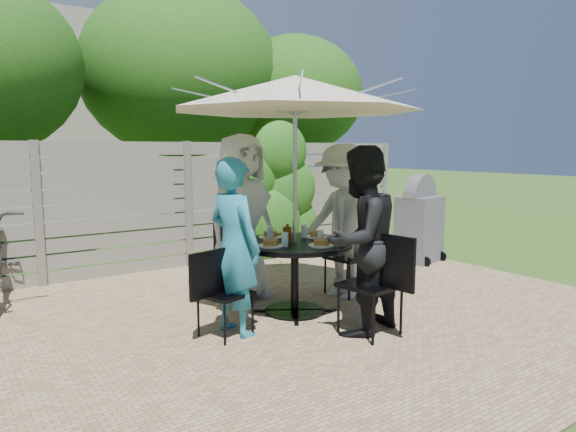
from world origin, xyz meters
TOP-DOWN VIEW (x-y plane):
  - backyard_envelope at (0.09, 10.29)m, footprint 60.00×60.00m
  - patio_table at (0.03, 0.33)m, footprint 1.41×1.41m
  - umbrella at (0.03, 0.33)m, footprint 3.03×3.03m
  - chair_back at (-0.17, 1.27)m, footprint 0.47×0.64m
  - person_back at (-0.15, 1.14)m, footprint 1.04×0.79m
  - chair_left at (-0.91, 0.12)m, footprint 0.65×0.50m
  - person_left at (-0.78, 0.15)m, footprint 0.52×0.68m
  - chair_front at (0.23, -0.62)m, footprint 0.53×0.74m
  - person_front at (0.20, -0.48)m, footprint 0.99×0.84m
  - chair_right at (0.97, 0.53)m, footprint 0.70×0.50m
  - person_right at (0.84, 0.50)m, footprint 0.90×1.28m
  - plate_back at (-0.05, 0.68)m, footprint 0.26×0.26m
  - plate_left at (-0.32, 0.25)m, footprint 0.26×0.26m
  - plate_front at (0.10, -0.02)m, footprint 0.26×0.26m
  - plate_right at (0.38, 0.40)m, footprint 0.26×0.26m
  - glass_back at (-0.13, 0.56)m, footprint 0.07×0.07m
  - glass_left at (-0.20, 0.17)m, footprint 0.07×0.07m
  - glass_front at (0.19, 0.10)m, footprint 0.07×0.07m
  - glass_right at (0.26, 0.49)m, footprint 0.07×0.07m
  - syrup_jug at (-0.04, 0.36)m, footprint 0.09×0.09m
  - coffee_cup at (0.08, 0.56)m, footprint 0.08×0.08m
  - bbq_grill at (3.04, 1.27)m, footprint 0.76×0.64m

SIDE VIEW (x-z plane):
  - chair_back at x=-0.17m, z-range -0.17..0.67m
  - chair_left at x=-0.91m, z-range -0.17..0.68m
  - chair_right at x=0.97m, z-range -0.19..0.75m
  - chair_front at x=0.23m, z-range -0.20..0.79m
  - patio_table at x=0.03m, z-range 0.15..0.93m
  - bbq_grill at x=3.04m, z-range -0.06..1.30m
  - plate_back at x=-0.05m, z-range 0.77..0.83m
  - plate_left at x=-0.32m, z-range 0.77..0.83m
  - plate_front at x=0.10m, z-range 0.77..0.83m
  - plate_right at x=0.38m, z-range 0.77..0.83m
  - person_left at x=-0.78m, z-range 0.00..1.67m
  - coffee_cup at x=0.08m, z-range 0.78..0.90m
  - glass_back at x=-0.13m, z-range 0.78..0.92m
  - glass_left at x=-0.20m, z-range 0.78..0.92m
  - glass_front at x=0.19m, z-range 0.78..0.92m
  - glass_right at x=0.26m, z-range 0.78..0.92m
  - syrup_jug at x=-0.04m, z-range 0.78..0.94m
  - person_front at x=0.20m, z-range 0.00..1.78m
  - person_right at x=0.84m, z-range 0.00..1.80m
  - person_back at x=-0.15m, z-range 0.00..1.91m
  - umbrella at x=0.03m, z-range 1.06..3.53m
  - backyard_envelope at x=0.09m, z-range 0.11..5.11m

